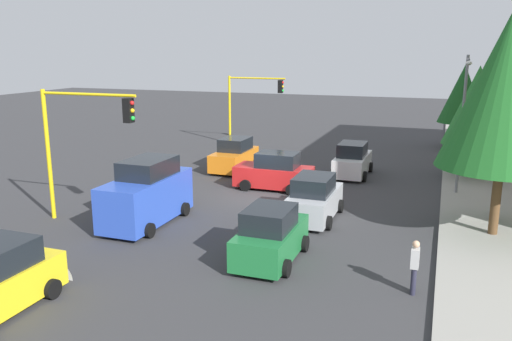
{
  "coord_description": "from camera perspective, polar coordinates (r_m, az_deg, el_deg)",
  "views": [
    {
      "loc": [
        23.51,
        8.38,
        7.26
      ],
      "look_at": [
        -0.86,
        -0.51,
        1.2
      ],
      "focal_mm": 36.52,
      "sensor_mm": 36.0,
      "label": 1
    }
  ],
  "objects": [
    {
      "name": "tree_roadside_near",
      "position": [
        21.66,
        25.89,
        8.1
      ],
      "size": [
        4.84,
        4.84,
        8.88
      ],
      "color": "brown",
      "rests_on": "ground"
    },
    {
      "name": "tree_roadside_far",
      "position": [
        41.65,
        21.73,
        7.79
      ],
      "size": [
        3.41,
        3.41,
        6.19
      ],
      "color": "brown",
      "rests_on": "ground"
    },
    {
      "name": "traffic_signal_far_right",
      "position": [
        40.2,
        -0.44,
        8.13
      ],
      "size": [
        0.36,
        4.59,
        5.27
      ],
      "color": "yellow",
      "rests_on": "ground"
    },
    {
      "name": "car_silver",
      "position": [
        22.81,
        6.39,
        -3.13
      ],
      "size": [
        4.05,
        2.05,
        1.98
      ],
      "color": "#B2B5BA",
      "rests_on": "ground"
    },
    {
      "name": "ground_plane",
      "position": [
        25.99,
        0.41,
        -3.07
      ],
      "size": [
        120.0,
        120.0,
        0.0
      ],
      "primitive_type": "plane",
      "color": "#353538"
    },
    {
      "name": "lane_arrow_near",
      "position": [
        18.06,
        -21.84,
        -11.54
      ],
      "size": [
        2.4,
        1.1,
        1.1
      ],
      "color": "silver",
      "rests_on": "ground"
    },
    {
      "name": "car_white",
      "position": [
        30.97,
        10.51,
        1.07
      ],
      "size": [
        4.01,
        2.01,
        1.98
      ],
      "color": "white",
      "rests_on": "ground"
    },
    {
      "name": "traffic_signal_near_right",
      "position": [
        22.7,
        -18.59,
        4.18
      ],
      "size": [
        0.36,
        4.59,
        5.64
      ],
      "color": "yellow",
      "rests_on": "ground"
    },
    {
      "name": "car_orange",
      "position": [
        31.91,
        -2.37,
        1.63
      ],
      "size": [
        4.01,
        2.08,
        1.98
      ],
      "color": "orange",
      "rests_on": "ground"
    },
    {
      "name": "delivery_van_blue",
      "position": [
        22.49,
        -11.85,
        -2.55
      ],
      "size": [
        4.8,
        2.22,
        2.77
      ],
      "color": "blue",
      "rests_on": "ground"
    },
    {
      "name": "car_red",
      "position": [
        27.55,
        2.07,
        -0.21
      ],
      "size": [
        2.07,
        4.07,
        1.98
      ],
      "color": "red",
      "rests_on": "ground"
    },
    {
      "name": "tree_roadside_mid",
      "position": [
        31.7,
        23.03,
        6.55
      ],
      "size": [
        3.53,
        3.53,
        6.41
      ],
      "color": "brown",
      "rests_on": "ground"
    },
    {
      "name": "pedestrian_crossing",
      "position": [
        16.62,
        16.97,
        -9.92
      ],
      "size": [
        0.4,
        0.24,
        1.7
      ],
      "color": "#262638",
      "rests_on": "ground"
    },
    {
      "name": "street_lamp_curbside",
      "position": [
        27.29,
        21.77,
        6.09
      ],
      "size": [
        2.15,
        0.28,
        7.0
      ],
      "color": "slate",
      "rests_on": "ground"
    },
    {
      "name": "car_green",
      "position": [
        18.29,
        1.6,
        -7.21
      ],
      "size": [
        3.8,
        2.05,
        1.98
      ],
      "color": "#1E7238",
      "rests_on": "ground"
    },
    {
      "name": "sidewalk_kerb",
      "position": [
        29.48,
        23.53,
        -2.08
      ],
      "size": [
        80.0,
        4.0,
        0.15
      ],
      "primitive_type": "cube",
      "color": "gray",
      "rests_on": "ground"
    }
  ]
}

